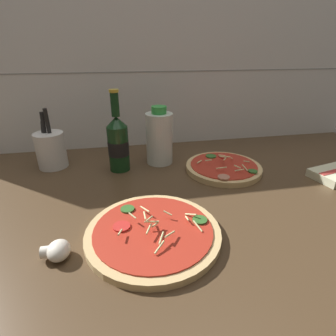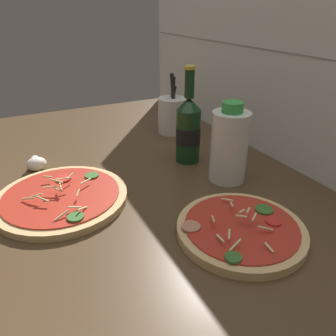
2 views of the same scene
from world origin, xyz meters
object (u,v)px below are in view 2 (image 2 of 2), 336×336
at_px(oil_bottle, 229,145).
at_px(mushroom_left, 36,164).
at_px(pizza_near, 62,197).
at_px(utensil_crock, 172,115).
at_px(pizza_far, 241,229).
at_px(beer_bottle, 188,129).

xyz_separation_m(oil_bottle, mushroom_left, (-0.26, -0.40, -0.07)).
bearing_deg(oil_bottle, pizza_near, -101.32).
relative_size(oil_bottle, utensil_crock, 0.99).
bearing_deg(pizza_near, utensil_crock, 123.72).
height_order(pizza_far, beer_bottle, beer_bottle).
height_order(pizza_near, pizza_far, same).
height_order(pizza_near, oil_bottle, oil_bottle).
bearing_deg(mushroom_left, pizza_near, 8.85).
bearing_deg(oil_bottle, beer_bottle, -166.37).
height_order(beer_bottle, oil_bottle, beer_bottle).
distance_m(oil_bottle, mushroom_left, 0.48).
bearing_deg(beer_bottle, mushroom_left, -108.43).
bearing_deg(pizza_far, utensil_crock, 165.84).
height_order(pizza_near, mushroom_left, pizza_near).
bearing_deg(pizza_near, oil_bottle, 78.68).
bearing_deg(beer_bottle, pizza_far, -12.54).
bearing_deg(beer_bottle, utensil_crock, 163.44).
height_order(pizza_near, beer_bottle, beer_bottle).
relative_size(pizza_far, oil_bottle, 1.24).
height_order(mushroom_left, utensil_crock, utensil_crock).
distance_m(oil_bottle, utensil_crock, 0.35).
distance_m(pizza_near, oil_bottle, 0.39).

